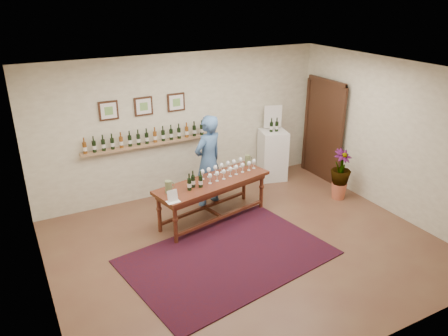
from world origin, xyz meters
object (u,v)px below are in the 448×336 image
display_pedestal (273,155)px  person (208,161)px  potted_plant (340,175)px  tasting_table (213,187)px

display_pedestal → person: size_ratio=0.61×
potted_plant → display_pedestal: bearing=113.0°
tasting_table → person: 0.66m
display_pedestal → potted_plant: size_ratio=1.23×
potted_plant → person: 2.63m
tasting_table → display_pedestal: 2.24m
tasting_table → display_pedestal: (1.98, 1.04, -0.11)m
potted_plant → person: (-2.40, 1.00, 0.38)m
person → display_pedestal: bearing=174.8°
tasting_table → person: size_ratio=1.26×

